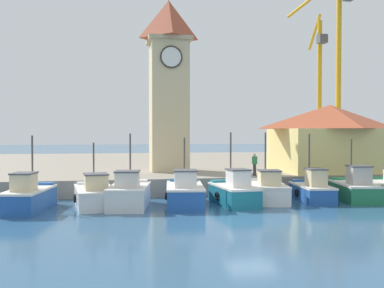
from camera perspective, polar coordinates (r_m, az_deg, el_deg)
ground_plane at (r=23.00m, az=7.44°, el=-9.36°), size 300.00×300.00×0.00m
quay_wharf at (r=50.54m, az=-2.37°, el=-2.80°), size 120.00×40.00×1.19m
fishing_boat_far_left at (r=26.50m, az=-20.02°, el=-6.34°), size 2.53×4.80×4.16m
fishing_boat_left_outer at (r=26.86m, az=-12.24°, el=-6.32°), size 2.72×5.06×3.73m
fishing_boat_left_inner at (r=26.23m, az=-8.00°, el=-6.30°), size 2.84×4.74×4.27m
fishing_boat_mid_left at (r=26.61m, az=-0.93°, el=-6.21°), size 2.74×5.20×4.01m
fishing_boat_center at (r=27.10m, az=5.35°, el=-6.11°), size 2.27×4.52×4.34m
fishing_boat_mid_right at (r=28.61m, az=9.49°, el=-5.80°), size 2.82×4.84×4.33m
fishing_boat_right_inner at (r=29.53m, az=15.01°, el=-5.63°), size 2.23×4.53×4.25m
fishing_boat_right_outer at (r=30.64m, az=19.94°, el=-5.33°), size 2.81×4.88×3.91m
clock_tower at (r=36.99m, az=-2.97°, el=8.05°), size 3.48×3.48×15.49m
warehouse_right at (r=38.17m, az=17.10°, el=0.83°), size 8.78×7.09×5.39m
port_crane_near at (r=57.00m, az=15.84°, el=4.74°), size 2.59×7.73×17.54m
port_crane_far at (r=52.14m, az=17.89°, el=7.15°), size 3.59×10.25×20.73m
dock_worker_near_tower at (r=32.95m, az=7.95°, el=-2.54°), size 0.34×0.22×1.62m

